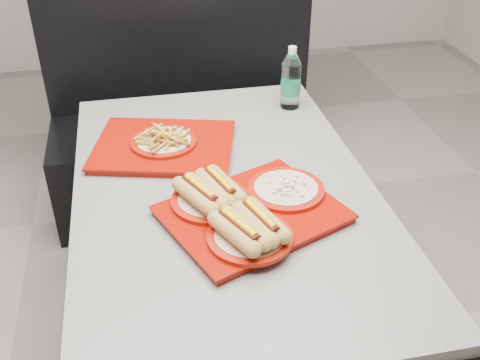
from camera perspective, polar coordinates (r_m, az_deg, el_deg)
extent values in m
plane|color=gray|center=(2.21, -1.25, -17.08)|extent=(6.00, 6.00, 0.00)
cylinder|color=black|center=(2.19, -1.25, -16.66)|extent=(0.52, 0.52, 0.05)
cylinder|color=black|center=(1.93, -1.38, -9.90)|extent=(0.11, 0.11, 0.66)
cube|color=black|center=(1.72, -1.53, -2.03)|extent=(0.92, 1.42, 0.01)
cube|color=slate|center=(1.71, -1.54, -1.34)|extent=(0.90, 1.40, 0.04)
cube|color=black|center=(2.83, -5.09, 1.82)|extent=(1.30, 0.55, 0.45)
cube|color=black|center=(2.80, -6.33, 14.44)|extent=(1.30, 0.10, 1.10)
cube|color=#800C03|center=(1.57, 1.28, -3.65)|extent=(0.55, 0.50, 0.02)
cube|color=#800C03|center=(1.56, 1.29, -3.26)|extent=(0.57, 0.51, 0.01)
cylinder|color=#901104|center=(1.46, 1.00, -5.80)|extent=(0.23, 0.23, 0.01)
cylinder|color=beige|center=(1.46, 1.01, -5.60)|extent=(0.19, 0.19, 0.01)
cylinder|color=#901104|center=(1.59, -3.01, -2.07)|extent=(0.23, 0.23, 0.01)
cylinder|color=beige|center=(1.59, -3.02, -1.88)|extent=(0.19, 0.19, 0.01)
cylinder|color=#901104|center=(1.64, 4.68, -0.96)|extent=(0.23, 0.23, 0.01)
cylinder|color=beige|center=(1.64, 4.69, -0.77)|extent=(0.19, 0.19, 0.01)
cube|color=#800C03|center=(1.90, -7.69, 3.29)|extent=(0.52, 0.45, 0.02)
cube|color=#800C03|center=(1.90, -7.72, 3.62)|extent=(0.53, 0.46, 0.01)
cylinder|color=#901104|center=(1.89, -7.74, 3.88)|extent=(0.22, 0.22, 0.01)
cylinder|color=beige|center=(1.89, -7.76, 4.05)|extent=(0.18, 0.18, 0.00)
cylinder|color=silver|center=(2.15, 5.16, 9.54)|extent=(0.07, 0.07, 0.18)
cylinder|color=#1B6E4A|center=(2.16, 5.15, 9.33)|extent=(0.08, 0.08, 0.05)
cone|color=silver|center=(2.11, 5.31, 12.21)|extent=(0.07, 0.07, 0.04)
cylinder|color=silver|center=(2.10, 5.36, 13.02)|extent=(0.03, 0.03, 0.02)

